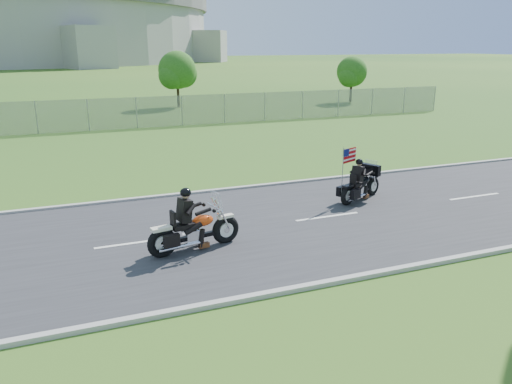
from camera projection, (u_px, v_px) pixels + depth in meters
name	position (u px, v px, depth m)	size (l,w,h in m)	color
ground	(206.00, 235.00, 14.45)	(420.00, 420.00, 0.00)	#1E4A17
road	(206.00, 234.00, 14.44)	(120.00, 8.00, 0.04)	#28282B
curb_north	(175.00, 195.00, 18.05)	(120.00, 0.18, 0.12)	#9E9B93
curb_south	(256.00, 296.00, 10.81)	(120.00, 0.18, 0.12)	#9E9B93
fence	(36.00, 117.00, 30.29)	(60.00, 0.03, 2.00)	gray
tree_fence_near	(178.00, 72.00, 42.52)	(3.52, 3.28, 4.75)	#382316
tree_fence_far	(352.00, 73.00, 46.37)	(3.08, 2.87, 4.20)	#382316
motorcycle_lead	(193.00, 231.00, 13.17)	(2.64, 0.96, 1.79)	black
motorcycle_follow	(361.00, 186.00, 17.43)	(2.15, 1.23, 1.91)	black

